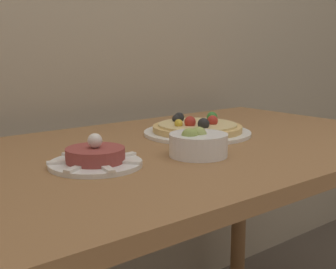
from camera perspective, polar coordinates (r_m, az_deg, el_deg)
dining_table at (r=1.24m, az=1.81°, el=-5.84°), size 1.33×0.79×0.77m
pizza_plate at (r=1.34m, az=3.59°, el=0.66°), size 0.31×0.31×0.06m
tartare_plate at (r=1.01m, az=-8.84°, el=-2.89°), size 0.20×0.20×0.07m
small_bowl at (r=1.08m, az=3.66°, el=-1.13°), size 0.14×0.14×0.07m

